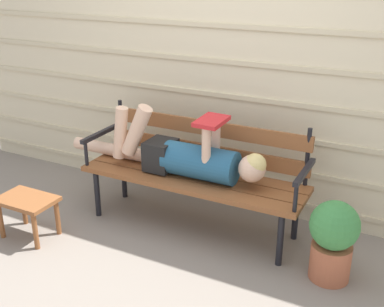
{
  "coord_description": "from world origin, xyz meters",
  "views": [
    {
      "loc": [
        1.46,
        -2.75,
        1.89
      ],
      "look_at": [
        0.0,
        0.11,
        0.6
      ],
      "focal_mm": 44.84,
      "sensor_mm": 36.0,
      "label": 1
    }
  ],
  "objects_px": {
    "park_bench": "(196,167)",
    "potted_plant": "(333,238)",
    "reclining_person": "(184,156)",
    "footstool": "(27,205)"
  },
  "relations": [
    {
      "from": "footstool",
      "to": "potted_plant",
      "type": "relative_size",
      "value": 0.78
    },
    {
      "from": "park_bench",
      "to": "reclining_person",
      "type": "height_order",
      "value": "reclining_person"
    },
    {
      "from": "park_bench",
      "to": "potted_plant",
      "type": "distance_m",
      "value": 1.12
    },
    {
      "from": "reclining_person",
      "to": "potted_plant",
      "type": "bearing_deg",
      "value": -8.69
    },
    {
      "from": "reclining_person",
      "to": "footstool",
      "type": "bearing_deg",
      "value": -145.02
    },
    {
      "from": "reclining_person",
      "to": "potted_plant",
      "type": "xyz_separation_m",
      "value": [
        1.14,
        -0.17,
        -0.28
      ]
    },
    {
      "from": "reclining_person",
      "to": "footstool",
      "type": "relative_size",
      "value": 3.99
    },
    {
      "from": "reclining_person",
      "to": "potted_plant",
      "type": "distance_m",
      "value": 1.18
    },
    {
      "from": "footstool",
      "to": "potted_plant",
      "type": "height_order",
      "value": "potted_plant"
    },
    {
      "from": "park_bench",
      "to": "reclining_person",
      "type": "xyz_separation_m",
      "value": [
        -0.06,
        -0.07,
        0.11
      ]
    }
  ]
}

